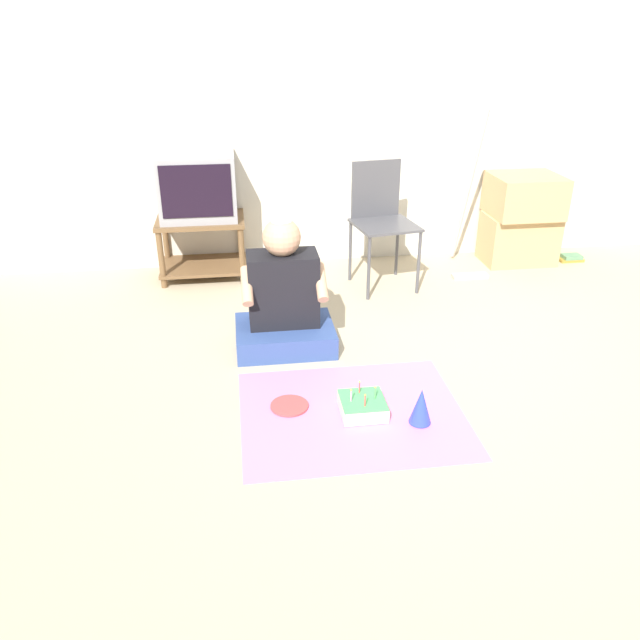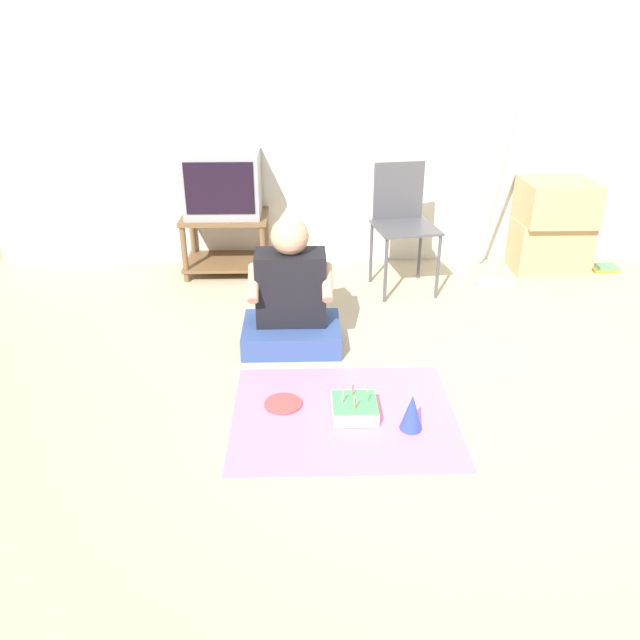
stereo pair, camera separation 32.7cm
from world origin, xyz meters
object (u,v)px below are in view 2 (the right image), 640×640
object	(u,v)px
cardboard_box_stack	(553,224)
paper_plate	(283,404)
folding_chair	(402,217)
party_hat_blue	(412,412)
person_seated	(291,299)
book_pile	(606,268)
dust_mop	(495,232)
tv	(223,184)
birthday_cake	(355,408)

from	to	relation	value
cardboard_box_stack	paper_plate	xyz separation A→B (m)	(-2.06, -1.90, -0.36)
folding_chair	party_hat_blue	bearing A→B (deg)	-96.29
person_seated	party_hat_blue	distance (m)	1.12
person_seated	paper_plate	distance (m)	0.76
cardboard_box_stack	book_pile	distance (m)	0.58
cardboard_box_stack	book_pile	bearing A→B (deg)	-6.41
paper_plate	book_pile	bearing A→B (deg)	36.25
dust_mop	person_seated	xyz separation A→B (m)	(-1.52, -1.02, -0.08)
tv	paper_plate	bearing A→B (deg)	-76.03
dust_mop	book_pile	world-z (taller)	dust_mop
folding_chair	birthday_cake	size ratio (longest dim) A/B	3.97
folding_chair	person_seated	size ratio (longest dim) A/B	1.04
folding_chair	dust_mop	size ratio (longest dim) A/B	0.72
tv	cardboard_box_stack	xyz separation A→B (m)	(2.54, -0.04, -0.33)
party_hat_blue	person_seated	bearing A→B (deg)	122.48
tv	folding_chair	distance (m)	1.36
folding_chair	cardboard_box_stack	size ratio (longest dim) A/B	1.26
cardboard_box_stack	birthday_cake	size ratio (longest dim) A/B	3.15
person_seated	tv	bearing A→B (deg)	112.78
book_pile	birthday_cake	xyz separation A→B (m)	(-2.16, -1.95, 0.02)
dust_mop	party_hat_blue	size ratio (longest dim) A/B	6.66
dust_mop	party_hat_blue	bearing A→B (deg)	-115.50
folding_chair	cardboard_box_stack	distance (m)	1.27
tv	party_hat_blue	bearing A→B (deg)	-62.85
person_seated	birthday_cake	size ratio (longest dim) A/B	3.83
tv	paper_plate	world-z (taller)	tv
party_hat_blue	paper_plate	size ratio (longest dim) A/B	0.96
paper_plate	party_hat_blue	bearing A→B (deg)	-19.76
dust_mop	person_seated	distance (m)	1.83
tv	book_pile	bearing A→B (deg)	-1.76
tv	cardboard_box_stack	world-z (taller)	tv
book_pile	folding_chair	bearing A→B (deg)	-171.97
tv	paper_plate	distance (m)	2.11
folding_chair	birthday_cake	world-z (taller)	folding_chair
folding_chair	paper_plate	world-z (taller)	folding_chair
dust_mop	paper_plate	bearing A→B (deg)	-132.14
tv	party_hat_blue	world-z (taller)	tv
folding_chair	birthday_cake	xyz separation A→B (m)	(-0.47, -1.71, -0.48)
folding_chair	party_hat_blue	world-z (taller)	folding_chair
folding_chair	party_hat_blue	size ratio (longest dim) A/B	4.77
tv	birthday_cake	size ratio (longest dim) A/B	2.46
party_hat_blue	dust_mop	bearing A→B (deg)	64.50
dust_mop	person_seated	bearing A→B (deg)	-146.19
book_pile	party_hat_blue	world-z (taller)	party_hat_blue
party_hat_blue	cardboard_box_stack	bearing A→B (deg)	56.03
cardboard_box_stack	dust_mop	bearing A→B (deg)	-160.29
tv	dust_mop	distance (m)	2.07
dust_mop	birthday_cake	bearing A→B (deg)	-123.20
folding_chair	cardboard_box_stack	xyz separation A→B (m)	(1.23, 0.29, -0.16)
tv	person_seated	world-z (taller)	tv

